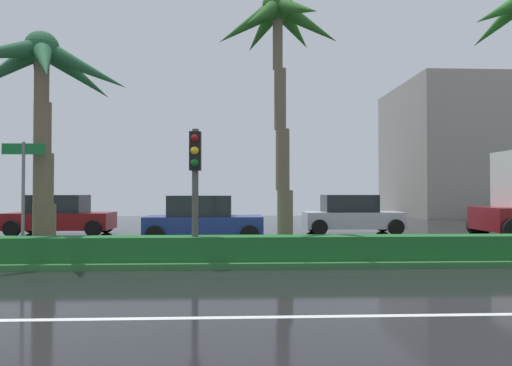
{
  "coord_description": "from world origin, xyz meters",
  "views": [
    {
      "loc": [
        4.67,
        -4.68,
        1.87
      ],
      "look_at": [
        5.39,
        12.2,
        2.19
      ],
      "focal_mm": 31.47,
      "sensor_mm": 36.0,
      "label": 1
    }
  ],
  "objects_px": {
    "palm_tree_centre": "(279,42)",
    "street_name_sign": "(23,183)",
    "car_in_traffic_third": "(351,215)",
    "palm_tree_centre_left": "(43,87)",
    "car_in_traffic_leading": "(60,216)",
    "traffic_signal_median_right": "(195,170)",
    "car_in_traffic_second": "(203,220)"
  },
  "relations": [
    {
      "from": "palm_tree_centre",
      "to": "street_name_sign",
      "type": "height_order",
      "value": "palm_tree_centre"
    },
    {
      "from": "palm_tree_centre",
      "to": "car_in_traffic_third",
      "type": "height_order",
      "value": "palm_tree_centre"
    },
    {
      "from": "car_in_traffic_third",
      "to": "palm_tree_centre_left",
      "type": "bearing_deg",
      "value": -144.18
    },
    {
      "from": "palm_tree_centre_left",
      "to": "car_in_traffic_leading",
      "type": "distance_m",
      "value": 8.64
    },
    {
      "from": "traffic_signal_median_right",
      "to": "street_name_sign",
      "type": "xyz_separation_m",
      "value": [
        -4.47,
        0.63,
        -0.32
      ]
    },
    {
      "from": "car_in_traffic_leading",
      "to": "car_in_traffic_third",
      "type": "height_order",
      "value": "same"
    },
    {
      "from": "palm_tree_centre_left",
      "to": "traffic_signal_median_right",
      "type": "xyz_separation_m",
      "value": [
        4.24,
        -1.2,
        -2.31
      ]
    },
    {
      "from": "car_in_traffic_leading",
      "to": "car_in_traffic_second",
      "type": "distance_m",
      "value": 7.04
    },
    {
      "from": "traffic_signal_median_right",
      "to": "car_in_traffic_second",
      "type": "distance_m",
      "value": 5.8
    },
    {
      "from": "palm_tree_centre_left",
      "to": "traffic_signal_median_right",
      "type": "distance_m",
      "value": 4.98
    },
    {
      "from": "palm_tree_centre",
      "to": "car_in_traffic_second",
      "type": "bearing_deg",
      "value": 122.82
    },
    {
      "from": "palm_tree_centre_left",
      "to": "car_in_traffic_third",
      "type": "bearing_deg",
      "value": 35.82
    },
    {
      "from": "traffic_signal_median_right",
      "to": "car_in_traffic_third",
      "type": "height_order",
      "value": "traffic_signal_median_right"
    },
    {
      "from": "palm_tree_centre",
      "to": "street_name_sign",
      "type": "xyz_separation_m",
      "value": [
        -6.72,
        -1.11,
        -4.12
      ]
    },
    {
      "from": "street_name_sign",
      "to": "car_in_traffic_leading",
      "type": "distance_m",
      "value": 8.3
    },
    {
      "from": "traffic_signal_median_right",
      "to": "car_in_traffic_third",
      "type": "distance_m",
      "value": 10.78
    },
    {
      "from": "street_name_sign",
      "to": "car_in_traffic_third",
      "type": "relative_size",
      "value": 0.7
    },
    {
      "from": "car_in_traffic_leading",
      "to": "car_in_traffic_second",
      "type": "xyz_separation_m",
      "value": [
        6.37,
        -2.99,
        0.0
      ]
    },
    {
      "from": "palm_tree_centre_left",
      "to": "traffic_signal_median_right",
      "type": "bearing_deg",
      "value": -15.81
    },
    {
      "from": "palm_tree_centre_left",
      "to": "car_in_traffic_second",
      "type": "relative_size",
      "value": 1.41
    },
    {
      "from": "car_in_traffic_leading",
      "to": "palm_tree_centre_left",
      "type": "bearing_deg",
      "value": -72.32
    },
    {
      "from": "car_in_traffic_leading",
      "to": "car_in_traffic_third",
      "type": "relative_size",
      "value": 1.0
    },
    {
      "from": "palm_tree_centre",
      "to": "street_name_sign",
      "type": "bearing_deg",
      "value": -170.66
    },
    {
      "from": "street_name_sign",
      "to": "car_in_traffic_third",
      "type": "height_order",
      "value": "street_name_sign"
    },
    {
      "from": "car_in_traffic_leading",
      "to": "palm_tree_centre",
      "type": "bearing_deg",
      "value": -37.64
    },
    {
      "from": "palm_tree_centre_left",
      "to": "car_in_traffic_third",
      "type": "height_order",
      "value": "palm_tree_centre_left"
    },
    {
      "from": "car_in_traffic_second",
      "to": "car_in_traffic_third",
      "type": "bearing_deg",
      "value": 26.18
    },
    {
      "from": "car_in_traffic_second",
      "to": "car_in_traffic_leading",
      "type": "bearing_deg",
      "value": 154.88
    },
    {
      "from": "street_name_sign",
      "to": "car_in_traffic_third",
      "type": "xyz_separation_m",
      "value": [
        10.62,
        8.07,
        -1.25
      ]
    },
    {
      "from": "street_name_sign",
      "to": "car_in_traffic_second",
      "type": "distance_m",
      "value": 6.63
    },
    {
      "from": "palm_tree_centre",
      "to": "car_in_traffic_leading",
      "type": "xyz_separation_m",
      "value": [
        -8.84,
        6.82,
        -5.37
      ]
    },
    {
      "from": "traffic_signal_median_right",
      "to": "palm_tree_centre_left",
      "type": "bearing_deg",
      "value": 164.19
    }
  ]
}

